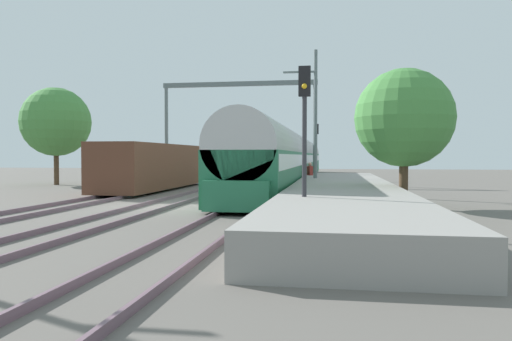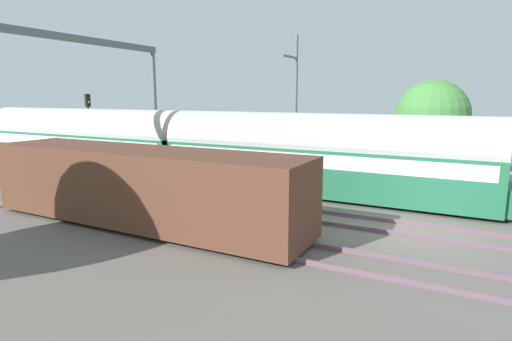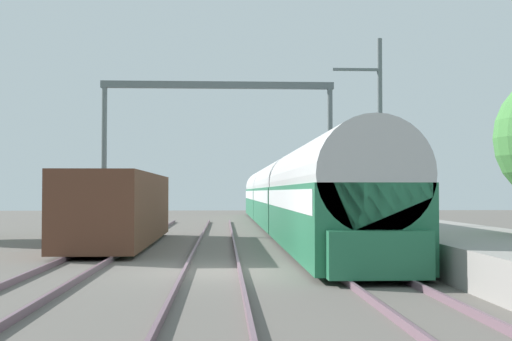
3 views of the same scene
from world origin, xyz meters
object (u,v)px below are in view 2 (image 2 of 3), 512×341
Objects in this scene: freight_car at (142,186)px; catenary_gantry at (77,80)px; railway_signal_far at (89,119)px; passenger_train at (83,139)px; person_crossing at (230,160)px.

catenary_gantry is (3.84, 7.75, 4.13)m from freight_car.
freight_car is 16.95m from railway_signal_far.
passenger_train is 10.46m from person_crossing.
freight_car is 1.08× the size of catenary_gantry.
passenger_train is 6.96m from catenary_gantry.
catenary_gantry is (-3.84, -4.54, 3.62)m from passenger_train.
passenger_train is 14.50m from freight_car.
passenger_train is 4.07× the size of catenary_gantry.
passenger_train is 9.95× the size of railway_signal_far.
passenger_train is at bearing -140.54° from railway_signal_far.
person_crossing is at bearing -44.71° from catenary_gantry.
person_crossing is 12.01m from railway_signal_far.
railway_signal_far is at bearing 150.10° from person_crossing.
railway_signal_far is (0.00, 11.81, 2.14)m from person_crossing.
railway_signal_far reaches higher than freight_car.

